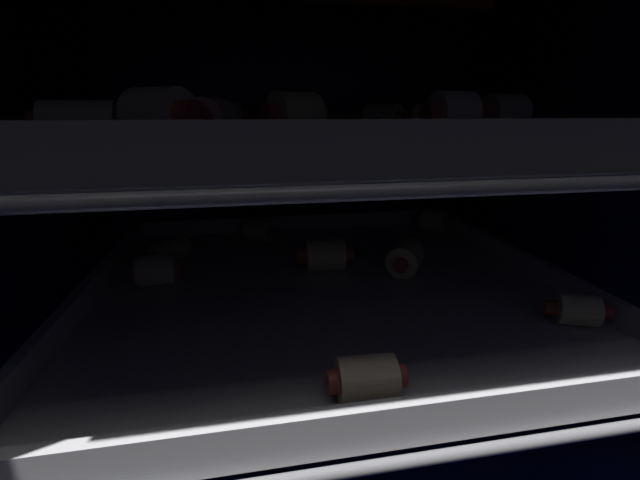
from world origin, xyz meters
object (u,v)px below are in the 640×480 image
oven_rack_lower (325,293)px  baking_tray_upper (326,136)px  pig_in_blanket_upper_9 (226,115)px  pig_in_blanket_lower_3 (325,255)px  pig_in_blanket_upper_7 (81,122)px  pig_in_blanket_lower_7 (169,251)px  pig_in_blanket_upper_1 (295,114)px  pig_in_blanket_upper_8 (503,113)px  pig_in_blanket_upper_3 (212,118)px  pig_in_blanket_upper_6 (160,115)px  pig_in_blanket_lower_0 (577,310)px  oven_rack_upper (326,146)px  pig_in_blanket_upper_4 (383,117)px  pig_in_blanket_lower_6 (157,270)px  pig_in_blanket_upper_5 (431,116)px  baking_tray_lower (325,284)px  pig_in_blanket_upper_0 (171,112)px  pig_in_blanket_lower_2 (434,221)px  pig_in_blanket_lower_4 (405,257)px  pig_in_blanket_upper_2 (452,114)px  pig_in_blanket_lower_5 (259,230)px  pig_in_blanket_lower_1 (366,379)px

oven_rack_lower → baking_tray_upper: size_ratio=1.13×
baking_tray_upper → pig_in_blanket_upper_9: bearing=126.4°
pig_in_blanket_lower_3 → pig_in_blanket_upper_7: pig_in_blanket_upper_7 is taller
oven_rack_lower → pig_in_blanket_lower_7: size_ratio=8.94×
oven_rack_lower → pig_in_blanket_lower_7: pig_in_blanket_lower_7 is taller
pig_in_blanket_upper_1 → pig_in_blanket_upper_8: (18.98, 2.58, 0.04)cm
pig_in_blanket_upper_3 → pig_in_blanket_upper_6: size_ratio=1.06×
pig_in_blanket_lower_0 → oven_rack_upper: 24.07cm
pig_in_blanket_upper_4 → baking_tray_upper: bearing=-141.3°
pig_in_blanket_lower_3 → pig_in_blanket_lower_6: (-16.50, -0.72, -0.18)cm
pig_in_blanket_upper_5 → pig_in_blanket_upper_9: 21.89cm
pig_in_blanket_lower_6 → pig_in_blanket_upper_1: (12.75, -6.54, 14.23)cm
oven_rack_upper → baking_tray_lower: bearing=-90.0°
baking_tray_upper → pig_in_blanket_lower_0: bearing=-32.1°
oven_rack_upper → pig_in_blanket_upper_5: pig_in_blanket_upper_5 is taller
pig_in_blanket_upper_0 → pig_in_blanket_upper_9: 6.97cm
oven_rack_lower → pig_in_blanket_lower_6: 16.28cm
pig_in_blanket_upper_1 → pig_in_blanket_upper_5: 18.16cm
pig_in_blanket_lower_2 → pig_in_blanket_upper_8: pig_in_blanket_upper_8 is taller
oven_rack_upper → pig_in_blanket_upper_4: 9.39cm
pig_in_blanket_lower_4 → pig_in_blanket_upper_0: size_ratio=0.79×
oven_rack_lower → pig_in_blanket_lower_4: (8.66, 1.38, 2.64)cm
pig_in_blanket_upper_2 → pig_in_blanket_upper_4: size_ratio=0.96×
pig_in_blanket_upper_1 → pig_in_blanket_upper_5: size_ratio=1.06×
oven_rack_upper → pig_in_blanket_upper_2: pig_in_blanket_upper_2 is taller
pig_in_blanket_lower_7 → pig_in_blanket_upper_0: pig_in_blanket_upper_0 is taller
pig_in_blanket_lower_5 → oven_rack_upper: (5.68, -15.15, 11.67)cm
pig_in_blanket_lower_4 → baking_tray_upper: 15.08cm
baking_tray_upper → pig_in_blanket_upper_6: size_ratio=7.71×
pig_in_blanket_lower_6 → pig_in_blanket_upper_4: (22.94, 2.92, 13.87)cm
pig_in_blanket_lower_6 → pig_in_blanket_upper_2: bearing=-18.8°
pig_in_blanket_lower_0 → pig_in_blanket_lower_6: (-33.61, 13.93, 0.28)cm
baking_tray_lower → pig_in_blanket_lower_4: pig_in_blanket_lower_4 is taller
pig_in_blanket_upper_3 → pig_in_blanket_upper_4: 19.37cm
pig_in_blanket_lower_3 → pig_in_blanket_lower_5: 13.28cm
pig_in_blanket_lower_6 → pig_in_blanket_upper_8: bearing=-7.1°
pig_in_blanket_upper_5 → pig_in_blanket_upper_3: bearing=-153.2°
pig_in_blanket_lower_2 → pig_in_blanket_upper_8: (-2.25, -15.91, 14.23)cm
pig_in_blanket_upper_3 → pig_in_blanket_lower_4: bearing=19.7°
baking_tray_lower → pig_in_blanket_upper_1: size_ratio=7.99×
baking_tray_lower → pig_in_blanket_upper_8: pig_in_blanket_upper_8 is taller
pig_in_blanket_upper_6 → baking_tray_lower: bearing=37.5°
pig_in_blanket_lower_1 → pig_in_blanket_upper_4: bearing=70.4°
pig_in_blanket_lower_3 → pig_in_blanket_lower_5: bearing=118.5°
pig_in_blanket_lower_0 → pig_in_blanket_upper_7: bearing=175.0°
pig_in_blanket_lower_7 → baking_tray_upper: 21.94cm
pig_in_blanket_lower_4 → pig_in_blanket_upper_2: 15.75cm
pig_in_blanket_upper_0 → oven_rack_lower: bearing=-26.9°
pig_in_blanket_upper_0 → pig_in_blanket_upper_3: 12.78cm
pig_in_blanket_lower_7 → pig_in_blanket_upper_9: (6.96, 3.12, 14.21)cm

